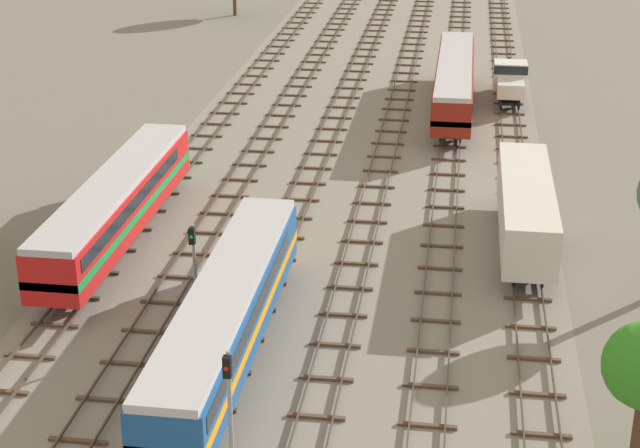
{
  "coord_description": "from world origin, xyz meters",
  "views": [
    {
      "loc": [
        7.41,
        -21.51,
        23.41
      ],
      "look_at": [
        0.0,
        30.36,
        1.5
      ],
      "focal_mm": 57.34,
      "sensor_mm": 36.0,
      "label": 1
    }
  ],
  "objects_px": {
    "diesel_railcar_centre_left_nearest": "(227,312)",
    "freight_boxcar_right_mid": "(526,207)",
    "passenger_coach_centre_right_midfar": "(454,79)",
    "diesel_railcar_far_left_near": "(117,203)",
    "shunter_loco_right_far": "(510,77)",
    "signal_post_nearest": "(230,408)",
    "signal_post_near": "(194,263)"
  },
  "relations": [
    {
      "from": "diesel_railcar_centre_left_nearest",
      "to": "signal_post_nearest",
      "type": "xyz_separation_m",
      "value": [
        2.26,
        -9.18,
        1.17
      ]
    },
    {
      "from": "signal_post_nearest",
      "to": "signal_post_near",
      "type": "distance_m",
      "value": 13.16
    },
    {
      "from": "shunter_loco_right_far",
      "to": "signal_post_near",
      "type": "relative_size",
      "value": 1.6
    },
    {
      "from": "diesel_railcar_far_left_near",
      "to": "signal_post_nearest",
      "type": "height_order",
      "value": "signal_post_nearest"
    },
    {
      "from": "freight_boxcar_right_mid",
      "to": "signal_post_nearest",
      "type": "relative_size",
      "value": 2.34
    },
    {
      "from": "diesel_railcar_far_left_near",
      "to": "shunter_loco_right_far",
      "type": "distance_m",
      "value": 40.37
    },
    {
      "from": "diesel_railcar_far_left_near",
      "to": "signal_post_near",
      "type": "height_order",
      "value": "signal_post_near"
    },
    {
      "from": "diesel_railcar_centre_left_nearest",
      "to": "freight_boxcar_right_mid",
      "type": "distance_m",
      "value": 20.18
    },
    {
      "from": "freight_boxcar_right_mid",
      "to": "signal_post_near",
      "type": "bearing_deg",
      "value": -143.32
    },
    {
      "from": "diesel_railcar_far_left_near",
      "to": "signal_post_near",
      "type": "bearing_deg",
      "value": -52.45
    },
    {
      "from": "passenger_coach_centre_right_midfar",
      "to": "shunter_loco_right_far",
      "type": "height_order",
      "value": "passenger_coach_centre_right_midfar"
    },
    {
      "from": "diesel_railcar_far_left_near",
      "to": "passenger_coach_centre_right_midfar",
      "type": "bearing_deg",
      "value": 58.77
    },
    {
      "from": "diesel_railcar_centre_left_nearest",
      "to": "diesel_railcar_far_left_near",
      "type": "xyz_separation_m",
      "value": [
        -9.03,
        11.98,
        0.0
      ]
    },
    {
      "from": "signal_post_nearest",
      "to": "signal_post_near",
      "type": "xyz_separation_m",
      "value": [
        -4.52,
        12.35,
        -0.4
      ]
    },
    {
      "from": "diesel_railcar_far_left_near",
      "to": "signal_post_nearest",
      "type": "xyz_separation_m",
      "value": [
        11.29,
        -21.17,
        1.17
      ]
    },
    {
      "from": "passenger_coach_centre_right_midfar",
      "to": "shunter_loco_right_far",
      "type": "xyz_separation_m",
      "value": [
        4.52,
        3.66,
        -0.6
      ]
    },
    {
      "from": "diesel_railcar_far_left_near",
      "to": "passenger_coach_centre_right_midfar",
      "type": "relative_size",
      "value": 0.93
    },
    {
      "from": "signal_post_nearest",
      "to": "shunter_loco_right_far",
      "type": "bearing_deg",
      "value": 78.32
    },
    {
      "from": "diesel_railcar_far_left_near",
      "to": "freight_boxcar_right_mid",
      "type": "distance_m",
      "value": 22.78
    },
    {
      "from": "shunter_loco_right_far",
      "to": "freight_boxcar_right_mid",
      "type": "bearing_deg",
      "value": -89.99
    },
    {
      "from": "shunter_loco_right_far",
      "to": "diesel_railcar_centre_left_nearest",
      "type": "bearing_deg",
      "value": -106.61
    },
    {
      "from": "freight_boxcar_right_mid",
      "to": "passenger_coach_centre_right_midfar",
      "type": "bearing_deg",
      "value": 99.57
    },
    {
      "from": "signal_post_nearest",
      "to": "diesel_railcar_centre_left_nearest",
      "type": "bearing_deg",
      "value": 103.81
    },
    {
      "from": "passenger_coach_centre_right_midfar",
      "to": "signal_post_nearest",
      "type": "height_order",
      "value": "signal_post_nearest"
    },
    {
      "from": "freight_boxcar_right_mid",
      "to": "signal_post_near",
      "type": "relative_size",
      "value": 2.64
    },
    {
      "from": "diesel_railcar_centre_left_nearest",
      "to": "signal_post_nearest",
      "type": "relative_size",
      "value": 3.42
    },
    {
      "from": "diesel_railcar_far_left_near",
      "to": "freight_boxcar_right_mid",
      "type": "relative_size",
      "value": 1.46
    },
    {
      "from": "shunter_loco_right_far",
      "to": "diesel_railcar_far_left_near",
      "type": "bearing_deg",
      "value": -124.02
    },
    {
      "from": "diesel_railcar_far_left_near",
      "to": "passenger_coach_centre_right_midfar",
      "type": "xyz_separation_m",
      "value": [
        18.07,
        29.79,
        0.02
      ]
    },
    {
      "from": "diesel_railcar_far_left_near",
      "to": "diesel_railcar_centre_left_nearest",
      "type": "bearing_deg",
      "value": -52.99
    },
    {
      "from": "freight_boxcar_right_mid",
      "to": "passenger_coach_centre_right_midfar",
      "type": "relative_size",
      "value": 0.64
    },
    {
      "from": "shunter_loco_right_far",
      "to": "signal_post_near",
      "type": "xyz_separation_m",
      "value": [
        -15.81,
        -42.27,
        1.36
      ]
    }
  ]
}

